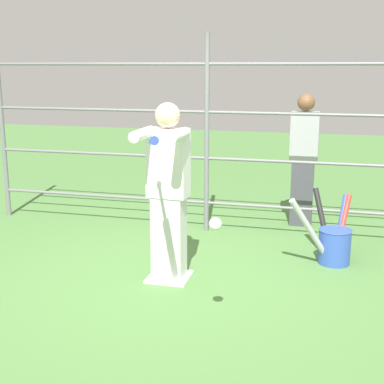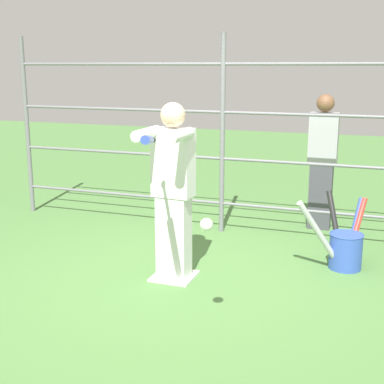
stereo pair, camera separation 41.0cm
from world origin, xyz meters
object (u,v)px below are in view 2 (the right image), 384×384
Objects in this scene: bystander_behind_fence at (322,160)px; bat_bucket at (345,246)px; baseball_bat_swinging at (148,140)px; softball_in_flight at (206,225)px; batter at (173,186)px.

bat_bucket is at bearing 107.48° from bystander_behind_fence.
bat_bucket is (-1.38, -1.77, -1.26)m from baseball_bat_swinging.
baseball_bat_swinging is at bearing 51.99° from bat_bucket.
bystander_behind_fence is at bearing -107.59° from baseball_bat_swinging.
softball_in_flight is (-0.51, 0.14, -0.57)m from baseball_bat_swinging.
softball_in_flight is (-0.68, 1.04, -0.01)m from batter.
bystander_behind_fence is at bearing -72.52° from bat_bucket.
softball_in_flight is at bearing 65.48° from bat_bucket.
batter is 1.24m from softball_in_flight.
batter is at bearing -79.40° from baseball_bat_swinging.
bat_bucket is (-1.55, -0.87, -0.70)m from batter.
batter reaches higher than bat_bucket.
batter reaches higher than baseball_bat_swinging.
baseball_bat_swinging is at bearing 72.41° from bystander_behind_fence.
bystander_behind_fence is (0.41, -1.30, 0.66)m from bat_bucket.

